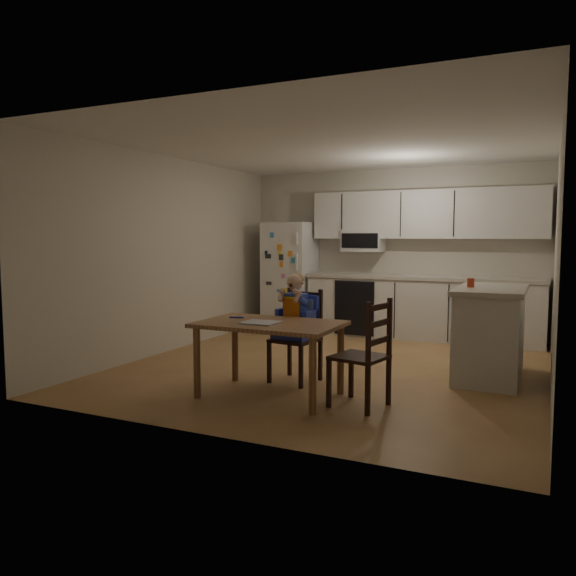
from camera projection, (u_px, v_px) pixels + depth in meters
The scene contains 10 objects.
room at pixel (349, 256), 6.74m from camera, with size 4.52×5.01×2.51m.
refrigerator at pixel (290, 276), 8.94m from camera, with size 0.72×0.70×1.70m, color silver.
kitchen_run at pixel (421, 278), 8.15m from camera, with size 3.37×0.62×2.15m.
kitchen_island at pixel (490, 332), 5.87m from camera, with size 0.68×1.29×0.96m.
red_cup at pixel (471, 283), 5.84m from camera, with size 0.08×0.08×0.09m, color #D64220.
dining_table at pixel (270, 332), 5.18m from camera, with size 1.30×0.83×0.69m.
napkin at pixel (260, 323), 5.10m from camera, with size 0.32×0.27×0.01m, color #ABABB0.
toddler_spoon at pixel (236, 317), 5.43m from camera, with size 0.02×0.02×0.12m, color blue.
chair_booster at pixel (297, 316), 5.72m from camera, with size 0.47×0.47×1.11m.
chair_side at pixel (369, 347), 4.81m from camera, with size 0.50×0.50×0.95m.
Camera 1 is at (2.20, -5.94, 1.48)m, focal length 35.00 mm.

